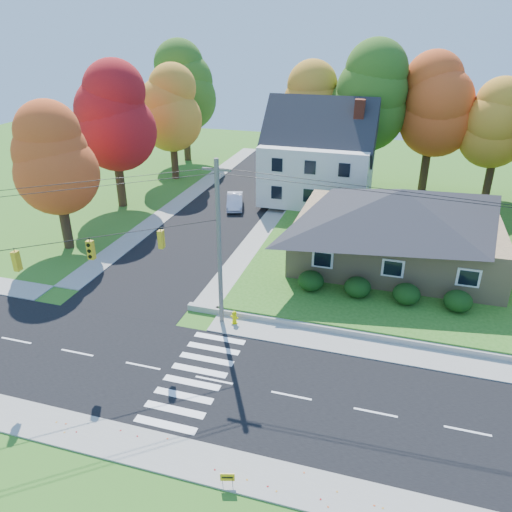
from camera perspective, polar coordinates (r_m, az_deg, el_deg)
The scene contains 21 objects.
ground at distance 26.03m, azimuth -4.81°, elevation -13.99°, with size 120.00×120.00×0.00m, color #3D7923.
road_main at distance 26.02m, azimuth -4.81°, elevation -13.98°, with size 90.00×8.00×0.02m, color black.
road_cross at distance 50.08m, azimuth -2.67°, elevation 6.18°, with size 8.00×44.00×0.02m, color black.
sidewalk_north at distance 29.78m, azimuth -1.33°, elevation -8.11°, with size 90.00×2.00×0.08m, color #9C9A90.
sidewalk_south at distance 22.70m, azimuth -9.69°, elevation -21.48°, with size 90.00×2.00×0.08m, color #9C9A90.
lawn at distance 43.10m, azimuth 22.32°, elevation 1.28°, with size 30.00×30.00×0.50m, color #3D7923.
ranch_house at distance 37.02m, azimuth 15.92°, elevation 3.48°, with size 14.60×10.60×5.40m.
colonial_house at distance 48.69m, azimuth 7.16°, elevation 11.07°, with size 10.40×8.40×9.60m.
hedge_row at distance 32.26m, azimuth 14.17°, elevation -3.84°, with size 10.70×1.70×1.27m.
traffic_infrastructure at distance 24.26m, azimuth -4.43°, elevation -2.53°, with size 38.10×10.66×10.00m.
tree_lot_0 at distance 54.10m, azimuth 6.34°, elevation 16.58°, with size 6.72×6.72×12.51m.
tree_lot_1 at distance 52.17m, azimuth 12.97°, elevation 17.24°, with size 7.84×7.84×14.60m.
tree_lot_2 at distance 53.16m, azimuth 19.68°, elevation 15.88°, with size 7.28×7.28×13.56m.
tree_lot_3 at distance 52.97m, azimuth 26.11°, elevation 13.33°, with size 6.16×6.16×11.47m.
tree_west_0 at distance 40.45m, azimuth -22.07°, elevation 10.25°, with size 6.16×6.16×11.47m.
tree_west_1 at distance 48.74m, azimuth -16.09°, elevation 15.00°, with size 7.28×7.28×13.56m.
tree_west_2 at distance 56.99m, azimuth -9.70°, elevation 16.32°, with size 6.72×6.72×12.51m.
tree_west_3 at distance 64.83m, azimuth -8.27°, elevation 18.64°, with size 7.84×7.84×14.60m.
white_car at distance 48.23m, azimuth -2.44°, elevation 6.30°, with size 1.46×4.17×1.38m, color silver.
fire_hydrant at distance 29.92m, azimuth -2.48°, elevation -7.09°, with size 0.50×0.39×0.88m.
yard_sign at distance 21.07m, azimuth -3.28°, elevation -23.96°, with size 0.55×0.19×0.71m.
Camera 1 is at (7.78, -18.58, 16.49)m, focal length 35.00 mm.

